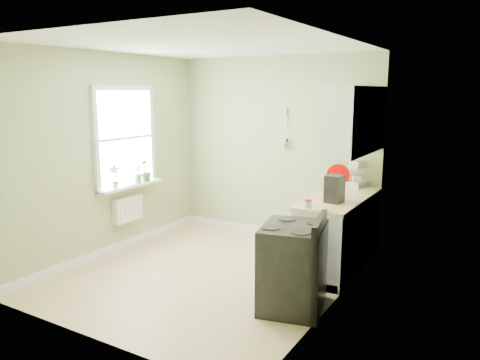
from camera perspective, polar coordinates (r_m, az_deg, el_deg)
The scene contains 21 objects.
floor at distance 5.86m, azimuth -3.94°, elevation -11.32°, with size 3.20×3.60×0.02m, color tan.
ceiling at distance 5.45m, azimuth -4.32°, elevation 16.21°, with size 3.20×3.60×0.02m, color white.
wall_back at distance 7.04m, azimuth 4.32°, elevation 3.89°, with size 3.20×0.02×2.70m, color #A2B078.
wall_left at distance 6.54m, azimuth -15.81°, elevation 2.98°, with size 0.02×3.60×2.70m, color #A2B078.
wall_right at distance 4.77m, azimuth 11.97°, elevation 0.40°, with size 0.02×3.60×2.70m, color #A2B078.
base_cabinets at distance 6.01m, azimuth 11.93°, elevation -6.46°, with size 0.60×1.60×0.87m, color white.
countertop at distance 5.89m, azimuth 12.01°, elevation -2.22°, with size 0.64×1.60×0.04m, color beige.
upper_cabinets at distance 5.81m, azimuth 13.97°, elevation 7.10°, with size 0.35×1.40×0.80m, color white.
window at distance 6.71m, azimuth -13.88°, elevation 4.98°, with size 0.06×1.14×1.44m.
window_sill at distance 6.75m, azimuth -13.18°, elevation -0.71°, with size 0.18×1.14×0.04m, color white.
radiator at distance 6.81m, azimuth -13.54°, elevation -3.47°, with size 0.12×0.50×0.35m, color white.
wall_utensils at distance 6.90m, azimuth 5.73°, elevation 5.52°, with size 0.02×0.14×0.58m.
stove at distance 4.84m, azimuth 6.50°, elevation -10.44°, with size 0.77×0.83×0.99m.
stand_mixer at distance 6.54m, azimuth 14.29°, elevation 0.69°, with size 0.27×0.37×0.41m.
kettle at distance 6.18m, azimuth 10.71°, elevation -0.39°, with size 0.20×0.12×0.21m.
coffee_maker at distance 5.56m, azimuth 11.42°, elevation -1.14°, with size 0.20×0.22×0.32m.
red_tray at distance 6.48m, azimuth 11.87°, elevation 0.55°, with size 0.31×0.31×0.02m, color #A90000.
jar at distance 5.28m, azimuth 8.35°, elevation -2.88°, with size 0.08×0.08×0.09m.
plant_a at distance 6.49m, azimuth -15.09°, elevation 0.43°, with size 0.18×0.12×0.33m, color #4D7434.
plant_b at distance 6.81m, azimuth -12.41°, elevation 0.79°, with size 0.15×0.12×0.28m, color #4D7434.
plant_c at distance 6.92m, azimuth -11.50°, elevation 1.17°, with size 0.18×0.18×0.32m, color #4D7434.
Camera 1 is at (3.10, -4.45, 2.19)m, focal length 35.00 mm.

